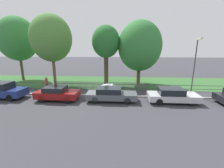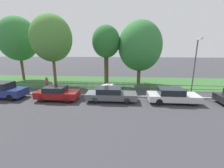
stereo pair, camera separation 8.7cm
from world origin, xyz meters
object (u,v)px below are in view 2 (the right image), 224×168
(parked_car_black_saloon, at_px, (57,93))
(parked_car_red_compact, at_px, (172,95))
(tree_nearest_kerb, at_px, (18,39))
(parked_car_navy_estate, at_px, (111,94))
(covered_motorcycle, at_px, (108,88))
(pedestrian_near_fence, at_px, (47,83))
(street_lamp, at_px, (196,61))
(tree_far_left, at_px, (140,46))
(tree_mid_park, at_px, (106,42))
(tree_behind_motorcycle, at_px, (52,38))
(parked_car_silver_hatchback, at_px, (3,90))

(parked_car_black_saloon, height_order, parked_car_red_compact, parked_car_red_compact)
(tree_nearest_kerb, bearing_deg, parked_car_navy_estate, -30.47)
(covered_motorcycle, height_order, pedestrian_near_fence, pedestrian_near_fence)
(covered_motorcycle, distance_m, street_lamp, 8.84)
(tree_far_left, distance_m, pedestrian_near_fence, 12.02)
(pedestrian_near_fence, bearing_deg, parked_car_red_compact, 56.40)
(tree_mid_park, distance_m, pedestrian_near_fence, 8.50)
(covered_motorcycle, xyz_separation_m, tree_behind_motorcycle, (-7.05, 2.86, 5.18))
(parked_car_silver_hatchback, relative_size, tree_nearest_kerb, 0.47)
(tree_far_left, bearing_deg, tree_mid_park, -172.83)
(parked_car_red_compact, bearing_deg, covered_motorcycle, 161.31)
(parked_car_black_saloon, relative_size, tree_nearest_kerb, 0.43)
(parked_car_red_compact, relative_size, tree_mid_park, 0.58)
(parked_car_black_saloon, distance_m, tree_mid_park, 8.69)
(parked_car_navy_estate, xyz_separation_m, parked_car_red_compact, (5.50, 0.07, 0.02))
(tree_nearest_kerb, height_order, street_lamp, tree_nearest_kerb)
(pedestrian_near_fence, bearing_deg, tree_nearest_kerb, -150.23)
(tree_nearest_kerb, height_order, pedestrian_near_fence, tree_nearest_kerb)
(parked_car_navy_estate, height_order, tree_mid_park, tree_mid_park)
(tree_far_left, bearing_deg, tree_nearest_kerb, 174.30)
(parked_car_black_saloon, height_order, tree_behind_motorcycle, tree_behind_motorcycle)
(tree_nearest_kerb, relative_size, tree_mid_park, 1.22)
(parked_car_red_compact, bearing_deg, parked_car_silver_hatchback, 179.87)
(covered_motorcycle, relative_size, tree_nearest_kerb, 0.22)
(parked_car_black_saloon, distance_m, tree_far_left, 11.35)
(parked_car_black_saloon, height_order, tree_mid_park, tree_mid_park)
(tree_far_left, bearing_deg, covered_motorcycle, -128.17)
(parked_car_silver_hatchback, xyz_separation_m, tree_nearest_kerb, (-3.55, 8.24, 5.19))
(parked_car_red_compact, height_order, tree_nearest_kerb, tree_nearest_kerb)
(tree_mid_park, distance_m, tree_far_left, 4.27)
(tree_behind_motorcycle, bearing_deg, parked_car_black_saloon, -63.72)
(parked_car_black_saloon, height_order, tree_nearest_kerb, tree_nearest_kerb)
(tree_behind_motorcycle, relative_size, tree_far_left, 1.07)
(parked_car_black_saloon, bearing_deg, tree_nearest_kerb, 138.22)
(covered_motorcycle, relative_size, tree_far_left, 0.24)
(tree_nearest_kerb, bearing_deg, tree_behind_motorcycle, -27.12)
(parked_car_black_saloon, height_order, parked_car_navy_estate, parked_car_black_saloon)
(tree_nearest_kerb, xyz_separation_m, pedestrian_near_fence, (6.48, -5.29, -5.09))
(parked_car_black_saloon, xyz_separation_m, covered_motorcycle, (4.58, 2.15, 0.00))
(parked_car_red_compact, relative_size, tree_behind_motorcycle, 0.51)
(parked_car_navy_estate, distance_m, tree_nearest_kerb, 17.19)
(parked_car_silver_hatchback, height_order, tree_far_left, tree_far_left)
(tree_nearest_kerb, bearing_deg, tree_far_left, -5.70)
(parked_car_navy_estate, distance_m, pedestrian_near_fence, 8.19)
(parked_car_red_compact, relative_size, covered_motorcycle, 2.23)
(tree_nearest_kerb, distance_m, tree_behind_motorcycle, 7.42)
(parked_car_silver_hatchback, distance_m, parked_car_black_saloon, 5.53)
(parked_car_red_compact, height_order, pedestrian_near_fence, pedestrian_near_fence)
(parked_car_navy_estate, bearing_deg, covered_motorcycle, 101.17)
(parked_car_navy_estate, relative_size, street_lamp, 0.81)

